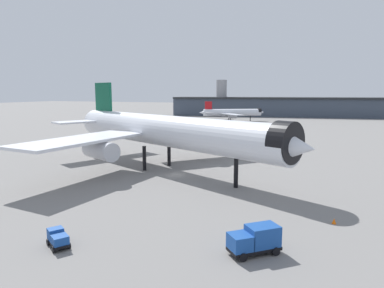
{
  "coord_description": "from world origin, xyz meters",
  "views": [
    {
      "loc": [
        28.66,
        -64.44,
        16.97
      ],
      "look_at": [
        3.54,
        -0.17,
        6.67
      ],
      "focal_mm": 32.79,
      "sensor_mm": 36.0,
      "label": 1
    }
  ],
  "objects_px": {
    "airliner_near_gate": "(164,131)",
    "service_truck_front": "(255,239)",
    "airliner_far_taxiway": "(232,113)",
    "traffic_cone_near_nose": "(334,221)",
    "baggage_tug_wing": "(58,238)"
  },
  "relations": [
    {
      "from": "baggage_tug_wing",
      "to": "service_truck_front",
      "type": "bearing_deg",
      "value": -130.71
    },
    {
      "from": "service_truck_front",
      "to": "traffic_cone_near_nose",
      "type": "bearing_deg",
      "value": -164.59
    },
    {
      "from": "airliner_near_gate",
      "to": "airliner_far_taxiway",
      "type": "height_order",
      "value": "airliner_near_gate"
    },
    {
      "from": "airliner_near_gate",
      "to": "traffic_cone_near_nose",
      "type": "height_order",
      "value": "airliner_near_gate"
    },
    {
      "from": "baggage_tug_wing",
      "to": "traffic_cone_near_nose",
      "type": "distance_m",
      "value": 33.96
    },
    {
      "from": "airliner_far_taxiway",
      "to": "baggage_tug_wing",
      "type": "bearing_deg",
      "value": -110.53
    },
    {
      "from": "airliner_near_gate",
      "to": "service_truck_front",
      "type": "height_order",
      "value": "airliner_near_gate"
    },
    {
      "from": "airliner_far_taxiway",
      "to": "traffic_cone_near_nose",
      "type": "bearing_deg",
      "value": -99.39
    },
    {
      "from": "airliner_near_gate",
      "to": "airliner_far_taxiway",
      "type": "bearing_deg",
      "value": 123.34
    },
    {
      "from": "airliner_near_gate",
      "to": "service_truck_front",
      "type": "bearing_deg",
      "value": -26.37
    },
    {
      "from": "airliner_near_gate",
      "to": "traffic_cone_near_nose",
      "type": "relative_size",
      "value": 91.2
    },
    {
      "from": "traffic_cone_near_nose",
      "to": "baggage_tug_wing",
      "type": "bearing_deg",
      "value": -147.15
    },
    {
      "from": "airliner_near_gate",
      "to": "airliner_far_taxiway",
      "type": "distance_m",
      "value": 131.46
    },
    {
      "from": "airliner_near_gate",
      "to": "service_truck_front",
      "type": "relative_size",
      "value": 11.61
    },
    {
      "from": "airliner_near_gate",
      "to": "baggage_tug_wing",
      "type": "bearing_deg",
      "value": -56.64
    }
  ]
}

